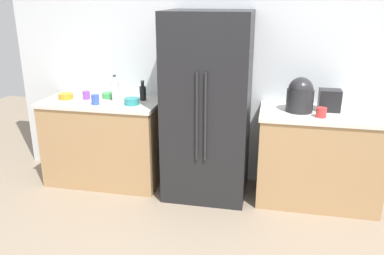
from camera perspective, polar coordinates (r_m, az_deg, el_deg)
The scene contains 14 objects.
kitchen_back_panel at distance 4.23m, azimuth 4.91°, elevation 11.55°, with size 4.80×0.10×2.97m, color silver.
counter_left at distance 4.47m, azimuth -12.47°, elevation -1.92°, with size 1.26×0.65×0.93m.
counter_right at distance 4.13m, azimuth 17.71°, elevation -4.14°, with size 1.18×0.65×0.93m.
refrigerator at distance 3.96m, azimuth 2.24°, elevation 2.94°, with size 0.83×0.71×1.87m.
toaster at distance 4.03m, azimuth 19.23°, elevation 3.73°, with size 0.20×0.16×0.21m, color black.
rice_cooker at distance 3.92m, azimuth 15.35°, elevation 4.51°, with size 0.26×0.26×0.33m.
bottle_a at distance 4.25m, azimuth -7.11°, elevation 5.07°, with size 0.07×0.07×0.21m.
bottle_b at distance 4.25m, azimuth -11.02°, elevation 5.21°, with size 0.08×0.08×0.28m.
cup_a at distance 4.41m, azimuth -15.01°, elevation 4.54°, with size 0.08×0.08×0.09m, color purple.
cup_b at distance 3.81m, azimuth 18.15°, elevation 2.08°, with size 0.09×0.09×0.09m, color red.
cup_c at distance 4.16m, azimuth -13.78°, elevation 3.94°, with size 0.08×0.08×0.10m, color blue.
bowl_a at distance 4.49m, azimuth -17.73°, elevation 4.34°, with size 0.16×0.16×0.06m, color orange.
bowl_b at distance 4.09m, azimuth -8.69°, elevation 3.75°, with size 0.15×0.15×0.07m, color teal.
bowl_c at distance 4.42m, azimuth -11.82°, elevation 4.58°, with size 0.16×0.16×0.06m, color green.
Camera 1 is at (0.51, -2.18, 2.00)m, focal length 36.97 mm.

